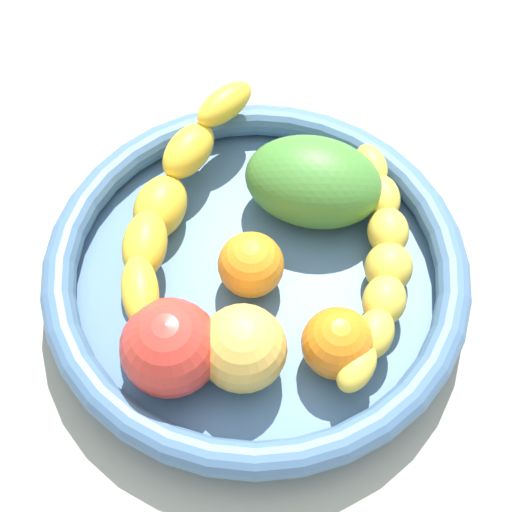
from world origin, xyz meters
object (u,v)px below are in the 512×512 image
(orange_mid_left, at_px, (338,343))
(apple_yellow, at_px, (243,348))
(orange_front, at_px, (249,264))
(banana_draped_left, at_px, (171,197))
(banana_draped_right, at_px, (381,263))
(tomato_red, at_px, (170,348))
(fruit_bowl, at_px, (256,273))
(mango_green, at_px, (314,182))

(orange_mid_left, relative_size, apple_yellow, 0.83)
(orange_front, bearing_deg, banana_draped_left, 81.49)
(banana_draped_right, xyz_separation_m, tomato_red, (-0.15, 0.09, 0.01))
(banana_draped_right, distance_m, orange_mid_left, 0.08)
(fruit_bowl, height_order, apple_yellow, apple_yellow)
(fruit_bowl, xyz_separation_m, mango_green, (0.08, -0.00, 0.03))
(fruit_bowl, relative_size, banana_draped_right, 1.61)
(tomato_red, bearing_deg, fruit_bowl, -2.95)
(orange_front, xyz_separation_m, tomato_red, (-0.10, 0.00, 0.01))
(fruit_bowl, relative_size, banana_draped_left, 1.38)
(banana_draped_left, bearing_deg, banana_draped_right, -74.74)
(fruit_bowl, xyz_separation_m, apple_yellow, (-0.07, -0.04, 0.03))
(orange_mid_left, relative_size, tomato_red, 0.75)
(banana_draped_right, height_order, apple_yellow, apple_yellow)
(banana_draped_left, relative_size, mango_green, 2.16)
(banana_draped_right, bearing_deg, orange_mid_left, -174.37)
(fruit_bowl, height_order, mango_green, mango_green)
(orange_front, bearing_deg, fruit_bowl, -14.36)
(banana_draped_left, bearing_deg, tomato_red, -142.65)
(banana_draped_left, bearing_deg, fruit_bowl, -93.79)
(banana_draped_right, distance_m, orange_front, 0.10)
(banana_draped_left, distance_m, banana_draped_right, 0.18)
(apple_yellow, bearing_deg, mango_green, 12.92)
(fruit_bowl, bearing_deg, orange_front, 165.64)
(apple_yellow, xyz_separation_m, mango_green, (0.16, 0.04, 0.00))
(apple_yellow, relative_size, tomato_red, 0.90)
(apple_yellow, bearing_deg, fruit_bowl, 27.24)
(apple_yellow, relative_size, mango_green, 0.57)
(fruit_bowl, relative_size, apple_yellow, 5.25)
(fruit_bowl, bearing_deg, mango_green, -0.77)
(fruit_bowl, relative_size, orange_front, 6.52)
(banana_draped_left, xyz_separation_m, orange_front, (-0.01, -0.09, -0.01))
(banana_draped_right, height_order, tomato_red, tomato_red)
(tomato_red, bearing_deg, orange_front, -2.09)
(mango_green, bearing_deg, tomato_red, 178.04)
(tomato_red, bearing_deg, mango_green, -1.96)
(fruit_bowl, bearing_deg, orange_mid_left, -106.95)
(orange_front, xyz_separation_m, apple_yellow, (-0.07, -0.04, 0.01))
(orange_mid_left, bearing_deg, apple_yellow, 129.48)
(fruit_bowl, height_order, banana_draped_left, banana_draped_left)
(banana_draped_right, bearing_deg, mango_green, 68.47)
(banana_draped_left, distance_m, tomato_red, 0.14)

